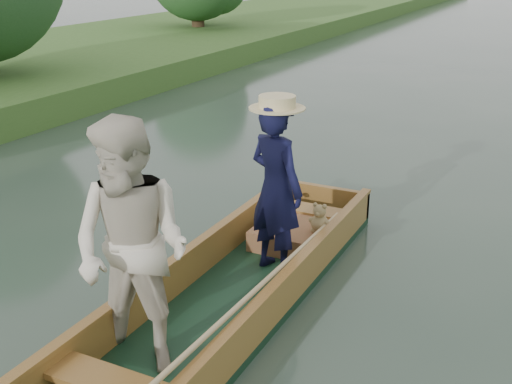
% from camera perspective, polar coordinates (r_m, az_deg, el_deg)
% --- Properties ---
extents(ground, '(120.00, 120.00, 0.00)m').
position_cam_1_polar(ground, '(5.90, -2.64, -10.52)').
color(ground, '#283D30').
rests_on(ground, ground).
extents(punt, '(1.20, 5.00, 2.02)m').
position_cam_1_polar(punt, '(5.37, -4.70, -5.21)').
color(punt, '#13301D').
rests_on(punt, ground).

